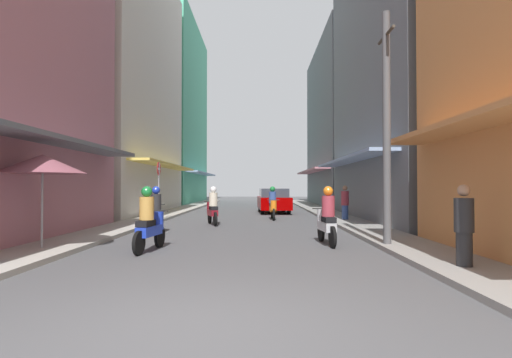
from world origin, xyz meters
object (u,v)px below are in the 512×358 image
(pedestrian_midway, at_px, (464,229))
(vendor_umbrella, at_px, (42,164))
(parked_car, at_px, (274,200))
(utility_pole, at_px, (387,127))
(pedestrian_far, at_px, (345,204))
(street_sign_no_entry, at_px, (159,183))
(motorbike_silver, at_px, (327,219))
(motorbike_blue, at_px, (150,222))
(motorbike_white, at_px, (156,212))
(motorbike_maroon, at_px, (212,208))
(motorbike_orange, at_px, (273,205))

(pedestrian_midway, height_order, vendor_umbrella, vendor_umbrella)
(parked_car, relative_size, utility_pole, 0.69)
(pedestrian_far, distance_m, street_sign_no_entry, 8.28)
(vendor_umbrella, bearing_deg, street_sign_no_entry, 85.23)
(motorbike_silver, bearing_deg, motorbike_blue, -165.84)
(motorbike_white, height_order, pedestrian_far, pedestrian_far)
(motorbike_maroon, height_order, vendor_umbrella, vendor_umbrella)
(motorbike_white, height_order, utility_pole, utility_pole)
(motorbike_maroon, bearing_deg, street_sign_no_entry, 153.66)
(motorbike_white, distance_m, pedestrian_far, 8.44)
(motorbike_silver, bearing_deg, vendor_umbrella, -168.67)
(pedestrian_far, bearing_deg, motorbike_maroon, -166.68)
(utility_pole, bearing_deg, pedestrian_far, 86.01)
(motorbike_white, bearing_deg, pedestrian_far, 30.83)
(motorbike_blue, bearing_deg, parked_car, 76.17)
(utility_pole, bearing_deg, motorbike_white, 154.53)
(pedestrian_far, xyz_separation_m, vendor_umbrella, (-8.92, -8.32, 1.30))
(motorbike_white, relative_size, pedestrian_midway, 1.11)
(parked_car, relative_size, street_sign_no_entry, 1.58)
(motorbike_maroon, bearing_deg, utility_pole, -50.00)
(motorbike_blue, xyz_separation_m, motorbike_orange, (3.29, 9.35, 0.00))
(motorbike_maroon, distance_m, pedestrian_far, 5.86)
(pedestrian_midway, relative_size, vendor_umbrella, 0.69)
(motorbike_silver, distance_m, pedestrian_midway, 3.97)
(utility_pole, bearing_deg, pedestrian_midway, -80.32)
(pedestrian_midway, bearing_deg, street_sign_no_entry, 128.52)
(motorbike_orange, bearing_deg, motorbike_blue, -109.35)
(motorbike_blue, distance_m, pedestrian_far, 10.31)
(motorbike_maroon, relative_size, parked_car, 0.42)
(motorbike_white, height_order, pedestrian_midway, pedestrian_midway)
(motorbike_orange, distance_m, parked_car, 4.84)
(motorbike_orange, distance_m, pedestrian_far, 3.41)
(motorbike_orange, relative_size, vendor_umbrella, 0.78)
(motorbike_maroon, relative_size, utility_pole, 0.29)
(motorbike_white, relative_size, motorbike_silver, 0.99)
(parked_car, distance_m, pedestrian_midway, 16.79)
(motorbike_blue, relative_size, motorbike_orange, 1.00)
(motorbike_maroon, distance_m, vendor_umbrella, 7.80)
(motorbike_white, xyz_separation_m, motorbike_orange, (4.09, 5.62, 0.00))
(utility_pole, bearing_deg, street_sign_no_entry, 136.07)
(motorbike_white, xyz_separation_m, utility_pole, (6.72, -3.20, 2.40))
(pedestrian_far, bearing_deg, motorbike_white, -149.17)
(motorbike_maroon, bearing_deg, vendor_umbrella, -114.76)
(motorbike_white, xyz_separation_m, pedestrian_midway, (7.21, -6.08, 0.10))
(parked_car, xyz_separation_m, pedestrian_far, (2.94, -6.14, 0.07))
(motorbike_blue, distance_m, street_sign_no_entry, 8.22)
(motorbike_orange, height_order, street_sign_no_entry, street_sign_no_entry)
(street_sign_no_entry, bearing_deg, motorbike_blue, -77.29)
(parked_car, bearing_deg, motorbike_white, -112.34)
(motorbike_blue, xyz_separation_m, motorbike_maroon, (0.73, 6.70, 0.00))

